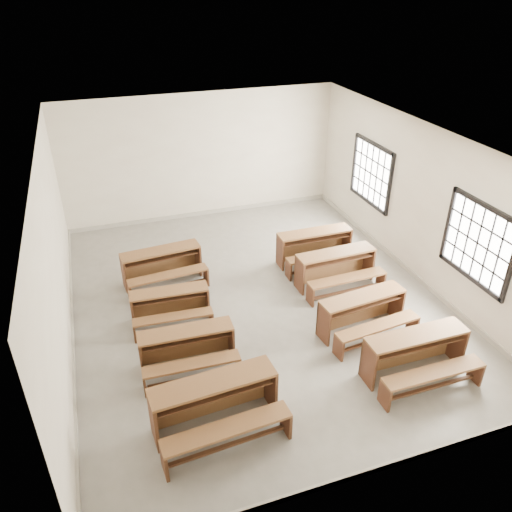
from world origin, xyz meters
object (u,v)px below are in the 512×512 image
object	(u,v)px
desk_set_4	(416,352)
desk_set_6	(336,266)
desk_set_7	(315,245)
desk_set_0	(215,402)
desk_set_3	(162,264)
desk_set_5	(363,311)
desk_set_1	(187,346)
desk_set_2	(170,304)

from	to	relation	value
desk_set_4	desk_set_6	size ratio (longest dim) A/B	1.01
desk_set_4	desk_set_7	size ratio (longest dim) A/B	1.02
desk_set_0	desk_set_3	xyz separation A→B (m)	(-0.05, 4.08, -0.04)
desk_set_3	desk_set_6	size ratio (longest dim) A/B	1.01
desk_set_0	desk_set_3	world-z (taller)	desk_set_0
desk_set_4	desk_set_7	distance (m)	3.79
desk_set_3	desk_set_5	world-z (taller)	desk_set_3
desk_set_0	desk_set_4	xyz separation A→B (m)	(3.29, 0.00, -0.02)
desk_set_1	desk_set_7	world-z (taller)	desk_set_7
desk_set_1	desk_set_6	size ratio (longest dim) A/B	0.93
desk_set_0	desk_set_7	size ratio (longest dim) A/B	1.11
desk_set_1	desk_set_3	xyz separation A→B (m)	(0.06, 2.71, 0.02)
desk_set_6	desk_set_7	xyz separation A→B (m)	(-0.03, 0.98, -0.00)
desk_set_1	desk_set_4	xyz separation A→B (m)	(3.41, -1.37, 0.04)
desk_set_4	desk_set_7	xyz separation A→B (m)	(-0.01, 3.79, -0.01)
desk_set_0	desk_set_4	size ratio (longest dim) A/B	1.09
desk_set_1	desk_set_5	xyz separation A→B (m)	(3.17, -0.10, 0.02)
desk_set_1	desk_set_2	distance (m)	1.31
desk_set_0	desk_set_1	bearing A→B (deg)	90.84
desk_set_4	desk_set_6	distance (m)	2.81
desk_set_1	desk_set_2	size ratio (longest dim) A/B	1.07
desk_set_0	desk_set_7	xyz separation A→B (m)	(3.28, 3.79, -0.03)
desk_set_0	desk_set_2	size ratio (longest dim) A/B	1.25
desk_set_3	desk_set_4	distance (m)	5.28
desk_set_5	desk_set_7	world-z (taller)	desk_set_7
desk_set_2	desk_set_4	distance (m)	4.36
desk_set_3	desk_set_7	xyz separation A→B (m)	(3.34, -0.29, 0.01)
desk_set_4	desk_set_5	distance (m)	1.29
desk_set_1	desk_set_7	size ratio (longest dim) A/B	0.94
desk_set_4	desk_set_7	world-z (taller)	desk_set_4
desk_set_3	desk_set_4	world-z (taller)	desk_set_4
desk_set_2	desk_set_5	bearing A→B (deg)	-20.07
desk_set_2	desk_set_4	world-z (taller)	desk_set_4
desk_set_2	desk_set_3	world-z (taller)	desk_set_3
desk_set_7	desk_set_2	bearing A→B (deg)	-161.68
desk_set_0	desk_set_5	size ratio (longest dim) A/B	1.09
desk_set_1	desk_set_6	world-z (taller)	desk_set_6
desk_set_2	desk_set_7	bearing A→B (deg)	21.58
desk_set_0	desk_set_2	bearing A→B (deg)	89.33
desk_set_5	desk_set_7	size ratio (longest dim) A/B	1.02
desk_set_2	desk_set_6	world-z (taller)	desk_set_6
desk_set_5	desk_set_6	distance (m)	1.56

